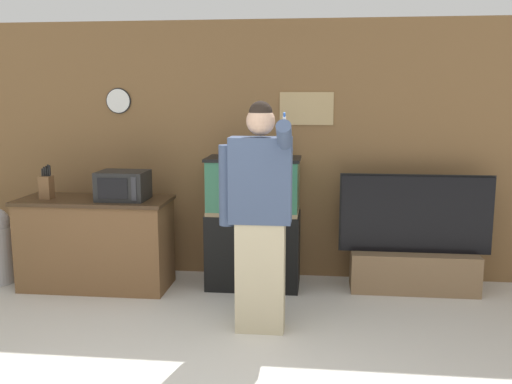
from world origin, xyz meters
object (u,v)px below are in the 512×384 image
Objects in this scene: person_standing at (259,214)px; knife_block at (47,186)px; aquarium_on_stand at (253,223)px; microwave at (123,186)px; counter_island at (96,243)px; tv_on_stand at (414,257)px.

knife_block is at bearing 159.22° from person_standing.
knife_block is 2.02m from aquarium_on_stand.
knife_block is (-0.76, -0.02, -0.02)m from microwave.
knife_block is at bearing -174.61° from counter_island.
aquarium_on_stand is (1.22, 0.22, -0.38)m from microwave.
person_standing is (2.14, -0.81, -0.05)m from knife_block.
tv_on_stand is at bearing 1.90° from aquarium_on_stand.
person_standing is at bearing -141.31° from tv_on_stand.
person_standing reaches higher than counter_island.
person_standing is (1.39, -0.83, -0.07)m from microwave.
counter_island is 0.80× the size of person_standing.
aquarium_on_stand is 0.89× the size of tv_on_stand.
counter_island is 0.72m from knife_block.
person_standing is at bearing -20.78° from knife_block.
knife_block is (-0.45, -0.04, 0.56)m from counter_island.
counter_island is 1.14× the size of aquarium_on_stand.
microwave is 2.86m from tv_on_stand.
aquarium_on_stand is 0.70× the size of person_standing.
knife_block is at bearing -178.83° from microwave.
knife_block is at bearing -173.14° from aquarium_on_stand.
counter_island is at bearing 174.90° from microwave.
aquarium_on_stand is (1.97, 0.24, -0.36)m from knife_block.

